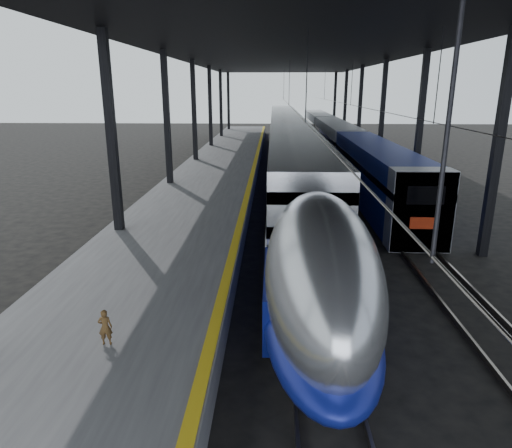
{
  "coord_description": "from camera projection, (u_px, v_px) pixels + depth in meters",
  "views": [
    {
      "loc": [
        0.73,
        -13.43,
        6.78
      ],
      "look_at": [
        0.14,
        2.59,
        2.0
      ],
      "focal_mm": 32.0,
      "sensor_mm": 36.0,
      "label": 1
    }
  ],
  "objects": [
    {
      "name": "child",
      "position": [
        105.0,
        327.0,
        10.61
      ],
      "size": [
        0.35,
        0.25,
        0.89
      ],
      "primitive_type": "imported",
      "rotation": [
        0.0,
        0.0,
        3.27
      ],
      "color": "#53391B",
      "rests_on": "platform"
    },
    {
      "name": "rails",
      "position": [
        323.0,
        182.0,
        33.8
      ],
      "size": [
        6.52,
        80.0,
        0.16
      ],
      "color": "slate",
      "rests_on": "ground"
    },
    {
      "name": "tgv_train",
      "position": [
        288.0,
        148.0,
        38.2
      ],
      "size": [
        2.99,
        65.2,
        4.29
      ],
      "color": "#B9BCC1",
      "rests_on": "ground"
    },
    {
      "name": "platform",
      "position": [
        216.0,
        176.0,
        33.96
      ],
      "size": [
        6.0,
        80.0,
        1.0
      ],
      "primitive_type": "cube",
      "color": "#4C4C4F",
      "rests_on": "ground"
    },
    {
      "name": "canopy",
      "position": [
        291.0,
        53.0,
        31.31
      ],
      "size": [
        18.0,
        75.0,
        9.47
      ],
      "color": "black",
      "rests_on": "ground"
    },
    {
      "name": "yellow_strip",
      "position": [
        253.0,
        170.0,
        33.72
      ],
      "size": [
        0.3,
        80.0,
        0.01
      ],
      "primitive_type": "cube",
      "color": "gold",
      "rests_on": "platform"
    },
    {
      "name": "ground",
      "position": [
        249.0,
        305.0,
        14.83
      ],
      "size": [
        160.0,
        160.0,
        0.0
      ],
      "primitive_type": "plane",
      "color": "black",
      "rests_on": "ground"
    },
    {
      "name": "second_train",
      "position": [
        336.0,
        141.0,
        44.98
      ],
      "size": [
        2.59,
        56.05,
        3.56
      ],
      "color": "navy",
      "rests_on": "ground"
    }
  ]
}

